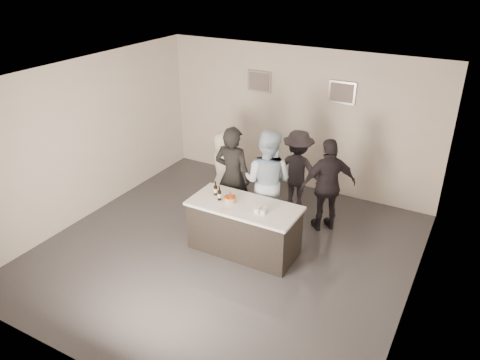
{
  "coord_description": "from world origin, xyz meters",
  "views": [
    {
      "loc": [
        3.47,
        -5.78,
        4.65
      ],
      "look_at": [
        0.0,
        0.5,
        1.15
      ],
      "focal_mm": 35.0,
      "sensor_mm": 36.0,
      "label": 1
    }
  ],
  "objects_px": {
    "cake": "(230,200)",
    "person_guest_back": "(297,170)",
    "person_main_black": "(233,177)",
    "person_main_blue": "(267,181)",
    "bar_counter": "(244,228)",
    "beer_bottle_a": "(216,188)",
    "beer_bottle_b": "(219,193)",
    "person_guest_right": "(328,185)",
    "person_guest_left": "(224,169)"
  },
  "relations": [
    {
      "from": "person_guest_left",
      "to": "person_guest_back",
      "type": "height_order",
      "value": "person_guest_back"
    },
    {
      "from": "beer_bottle_b",
      "to": "person_guest_back",
      "type": "bearing_deg",
      "value": 71.66
    },
    {
      "from": "beer_bottle_b",
      "to": "person_main_blue",
      "type": "bearing_deg",
      "value": 63.88
    },
    {
      "from": "person_main_black",
      "to": "person_guest_back",
      "type": "xyz_separation_m",
      "value": [
        0.82,
        1.11,
        -0.14
      ]
    },
    {
      "from": "bar_counter",
      "to": "person_guest_right",
      "type": "relative_size",
      "value": 1.05
    },
    {
      "from": "beer_bottle_b",
      "to": "person_guest_right",
      "type": "xyz_separation_m",
      "value": [
        1.41,
        1.44,
        -0.15
      ]
    },
    {
      "from": "cake",
      "to": "beer_bottle_b",
      "type": "distance_m",
      "value": 0.21
    },
    {
      "from": "beer_bottle_a",
      "to": "person_main_black",
      "type": "xyz_separation_m",
      "value": [
        -0.04,
        0.65,
        -0.07
      ]
    },
    {
      "from": "beer_bottle_a",
      "to": "person_guest_left",
      "type": "relative_size",
      "value": 0.17
    },
    {
      "from": "bar_counter",
      "to": "person_main_blue",
      "type": "relative_size",
      "value": 0.96
    },
    {
      "from": "person_main_black",
      "to": "person_guest_right",
      "type": "relative_size",
      "value": 1.09
    },
    {
      "from": "person_main_black",
      "to": "person_guest_back",
      "type": "height_order",
      "value": "person_main_black"
    },
    {
      "from": "person_main_blue",
      "to": "bar_counter",
      "type": "bearing_deg",
      "value": 85.33
    },
    {
      "from": "cake",
      "to": "beer_bottle_b",
      "type": "relative_size",
      "value": 0.76
    },
    {
      "from": "cake",
      "to": "person_main_blue",
      "type": "height_order",
      "value": "person_main_blue"
    },
    {
      "from": "person_main_black",
      "to": "person_guest_back",
      "type": "relative_size",
      "value": 1.17
    },
    {
      "from": "cake",
      "to": "person_main_black",
      "type": "distance_m",
      "value": 0.83
    },
    {
      "from": "person_main_black",
      "to": "person_main_blue",
      "type": "distance_m",
      "value": 0.65
    },
    {
      "from": "beer_bottle_a",
      "to": "beer_bottle_b",
      "type": "bearing_deg",
      "value": -39.32
    },
    {
      "from": "cake",
      "to": "person_guest_back",
      "type": "xyz_separation_m",
      "value": [
        0.44,
        1.85,
        -0.12
      ]
    },
    {
      "from": "cake",
      "to": "person_guest_left",
      "type": "height_order",
      "value": "person_guest_left"
    },
    {
      "from": "bar_counter",
      "to": "person_guest_right",
      "type": "bearing_deg",
      "value": 55.02
    },
    {
      "from": "cake",
      "to": "beer_bottle_a",
      "type": "relative_size",
      "value": 0.76
    },
    {
      "from": "person_main_blue",
      "to": "person_guest_back",
      "type": "height_order",
      "value": "person_main_blue"
    },
    {
      "from": "beer_bottle_b",
      "to": "person_main_black",
      "type": "bearing_deg",
      "value": 103.7
    },
    {
      "from": "bar_counter",
      "to": "person_guest_back",
      "type": "xyz_separation_m",
      "value": [
        0.18,
        1.83,
        0.37
      ]
    },
    {
      "from": "person_main_blue",
      "to": "person_guest_right",
      "type": "bearing_deg",
      "value": -155.69
    },
    {
      "from": "bar_counter",
      "to": "person_guest_back",
      "type": "relative_size",
      "value": 1.13
    },
    {
      "from": "person_guest_back",
      "to": "person_main_black",
      "type": "bearing_deg",
      "value": 45.45
    },
    {
      "from": "person_main_black",
      "to": "person_guest_left",
      "type": "xyz_separation_m",
      "value": [
        -0.52,
        0.55,
        -0.19
      ]
    },
    {
      "from": "bar_counter",
      "to": "person_main_blue",
      "type": "distance_m",
      "value": 1.0
    },
    {
      "from": "bar_counter",
      "to": "person_guest_left",
      "type": "relative_size",
      "value": 1.2
    },
    {
      "from": "beer_bottle_b",
      "to": "person_guest_back",
      "type": "height_order",
      "value": "person_guest_back"
    },
    {
      "from": "beer_bottle_a",
      "to": "bar_counter",
      "type": "bearing_deg",
      "value": -6.74
    },
    {
      "from": "bar_counter",
      "to": "cake",
      "type": "bearing_deg",
      "value": -175.53
    },
    {
      "from": "person_main_blue",
      "to": "person_guest_left",
      "type": "relative_size",
      "value": 1.25
    },
    {
      "from": "beer_bottle_b",
      "to": "person_guest_left",
      "type": "xyz_separation_m",
      "value": [
        -0.71,
        1.33,
        -0.25
      ]
    },
    {
      "from": "beer_bottle_a",
      "to": "beer_bottle_b",
      "type": "relative_size",
      "value": 1.0
    },
    {
      "from": "person_guest_left",
      "to": "cake",
      "type": "bearing_deg",
      "value": 152.65
    },
    {
      "from": "cake",
      "to": "person_guest_right",
      "type": "height_order",
      "value": "person_guest_right"
    },
    {
      "from": "person_guest_right",
      "to": "beer_bottle_b",
      "type": "bearing_deg",
      "value": 4.92
    },
    {
      "from": "cake",
      "to": "beer_bottle_a",
      "type": "height_order",
      "value": "beer_bottle_a"
    },
    {
      "from": "cake",
      "to": "person_guest_back",
      "type": "distance_m",
      "value": 1.91
    },
    {
      "from": "person_main_black",
      "to": "person_guest_left",
      "type": "distance_m",
      "value": 0.78
    },
    {
      "from": "bar_counter",
      "to": "person_main_black",
      "type": "bearing_deg",
      "value": 131.15
    },
    {
      "from": "beer_bottle_b",
      "to": "person_guest_right",
      "type": "relative_size",
      "value": 0.15
    },
    {
      "from": "person_main_black",
      "to": "cake",
      "type": "bearing_deg",
      "value": 114.47
    },
    {
      "from": "beer_bottle_a",
      "to": "person_guest_left",
      "type": "distance_m",
      "value": 1.35
    },
    {
      "from": "person_guest_left",
      "to": "person_guest_back",
      "type": "relative_size",
      "value": 0.94
    },
    {
      "from": "person_main_black",
      "to": "person_guest_back",
      "type": "distance_m",
      "value": 1.39
    }
  ]
}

